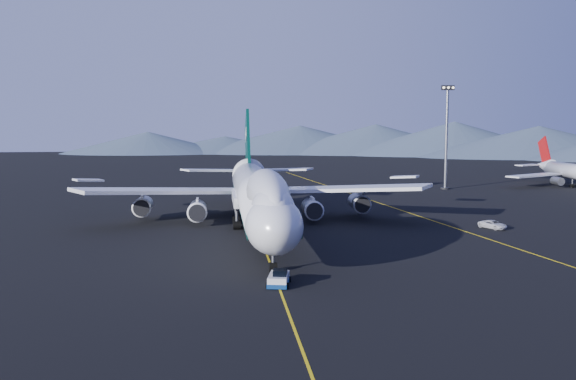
{
  "coord_description": "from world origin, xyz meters",
  "views": [
    {
      "loc": [
        -6.23,
        -97.99,
        17.42
      ],
      "look_at": [
        5.05,
        3.53,
        6.0
      ],
      "focal_mm": 40.0,
      "sensor_mm": 36.0,
      "label": 1
    }
  ],
  "objects": [
    {
      "name": "ground",
      "position": [
        0.0,
        0.0,
        0.0
      ],
      "size": [
        500.0,
        500.0,
        0.0
      ],
      "primitive_type": "plane",
      "color": "black",
      "rests_on": "ground"
    },
    {
      "name": "taxiway_line_main",
      "position": [
        0.0,
        0.0,
        0.01
      ],
      "size": [
        0.25,
        220.0,
        0.01
      ],
      "primitive_type": "cube",
      "color": "#DEBA0D",
      "rests_on": "ground"
    },
    {
      "name": "taxiway_line_side",
      "position": [
        30.0,
        10.0,
        0.01
      ],
      "size": [
        28.08,
        198.09,
        0.01
      ],
      "primitive_type": "cube",
      "rotation": [
        0.0,
        0.0,
        0.14
      ],
      "color": "#DEBA0D",
      "rests_on": "ground"
    },
    {
      "name": "boeing_747",
      "position": [
        0.0,
        0.03,
        5.81
      ],
      "size": [
        59.62,
        72.43,
        19.37
      ],
      "color": "silver",
      "rests_on": "ground"
    },
    {
      "name": "pushback_tug",
      "position": [
        0.06,
        -32.48,
        0.56
      ],
      "size": [
        3.0,
        4.45,
        1.79
      ],
      "rotation": [
        0.0,
        0.0,
        -0.2
      ],
      "color": "silver",
      "rests_on": "ground"
    },
    {
      "name": "service_van",
      "position": [
        37.25,
        -1.66,
        0.65
      ],
      "size": [
        4.02,
        5.15,
        1.3
      ],
      "primitive_type": "imported",
      "rotation": [
        0.0,
        0.0,
        0.46
      ],
      "color": "silver",
      "rests_on": "ground"
    },
    {
      "name": "floodlight_mast",
      "position": [
        49.95,
        54.63,
        12.91
      ],
      "size": [
        3.15,
        2.36,
        25.47
      ],
      "rotation": [
        0.0,
        0.0,
        0.12
      ],
      "color": "black",
      "rests_on": "ground"
    }
  ]
}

